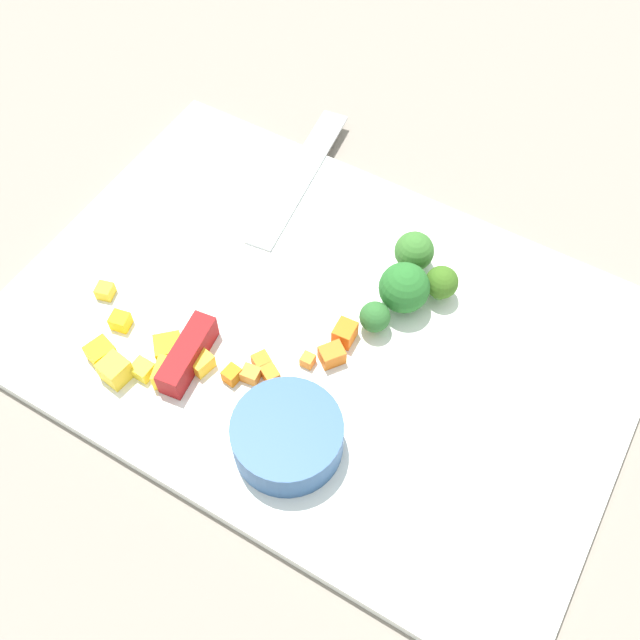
# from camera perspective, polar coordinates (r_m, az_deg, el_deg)

# --- Properties ---
(ground_plane) EXTENTS (4.00, 4.00, 0.00)m
(ground_plane) POSITION_cam_1_polar(r_m,az_deg,el_deg) (0.62, -0.00, -1.12)
(ground_plane) COLOR gray
(cutting_board) EXTENTS (0.51, 0.35, 0.01)m
(cutting_board) POSITION_cam_1_polar(r_m,az_deg,el_deg) (0.61, -0.00, -0.82)
(cutting_board) COLOR white
(cutting_board) RESTS_ON ground_plane
(prep_bowl) EXTENTS (0.08, 0.08, 0.03)m
(prep_bowl) POSITION_cam_1_polar(r_m,az_deg,el_deg) (0.54, -2.55, -9.05)
(prep_bowl) COLOR #2F5486
(prep_bowl) RESTS_ON cutting_board
(chef_knife) EXTENTS (0.07, 0.35, 0.02)m
(chef_knife) POSITION_cam_1_polar(r_m,az_deg,el_deg) (0.62, -7.18, 2.29)
(chef_knife) COLOR silver
(chef_knife) RESTS_ON cutting_board
(carrot_dice_0) EXTENTS (0.02, 0.02, 0.01)m
(carrot_dice_0) POSITION_cam_1_polar(r_m,az_deg,el_deg) (0.58, -3.90, -4.25)
(carrot_dice_0) COLOR orange
(carrot_dice_0) RESTS_ON cutting_board
(carrot_dice_1) EXTENTS (0.02, 0.02, 0.02)m
(carrot_dice_1) POSITION_cam_1_polar(r_m,az_deg,el_deg) (0.58, 0.93, -2.74)
(carrot_dice_1) COLOR orange
(carrot_dice_1) RESTS_ON cutting_board
(carrot_dice_2) EXTENTS (0.02, 0.02, 0.01)m
(carrot_dice_2) POSITION_cam_1_polar(r_m,az_deg,el_deg) (0.58, -4.58, -3.25)
(carrot_dice_2) COLOR orange
(carrot_dice_2) RESTS_ON cutting_board
(carrot_dice_3) EXTENTS (0.02, 0.01, 0.01)m
(carrot_dice_3) POSITION_cam_1_polar(r_m,az_deg,el_deg) (0.58, -5.41, -4.25)
(carrot_dice_3) COLOR orange
(carrot_dice_3) RESTS_ON cutting_board
(carrot_dice_4) EXTENTS (0.01, 0.01, 0.01)m
(carrot_dice_4) POSITION_cam_1_polar(r_m,az_deg,el_deg) (0.58, -6.87, -4.26)
(carrot_dice_4) COLOR orange
(carrot_dice_4) RESTS_ON cutting_board
(carrot_dice_5) EXTENTS (0.01, 0.01, 0.01)m
(carrot_dice_5) POSITION_cam_1_polar(r_m,az_deg,el_deg) (0.58, -0.96, -3.15)
(carrot_dice_5) COLOR orange
(carrot_dice_5) RESTS_ON cutting_board
(carrot_dice_6) EXTENTS (0.02, 0.02, 0.02)m
(carrot_dice_6) POSITION_cam_1_polar(r_m,az_deg,el_deg) (0.59, 2.11, -0.78)
(carrot_dice_6) COLOR orange
(carrot_dice_6) RESTS_ON cutting_board
(pepper_dice_0) EXTENTS (0.02, 0.02, 0.01)m
(pepper_dice_0) POSITION_cam_1_polar(r_m,az_deg,el_deg) (0.62, -15.28, -0.09)
(pepper_dice_0) COLOR yellow
(pepper_dice_0) RESTS_ON cutting_board
(pepper_dice_1) EXTENTS (0.03, 0.03, 0.02)m
(pepper_dice_1) POSITION_cam_1_polar(r_m,az_deg,el_deg) (0.60, -11.70, -2.17)
(pepper_dice_1) COLOR yellow
(pepper_dice_1) RESTS_ON cutting_board
(pepper_dice_2) EXTENTS (0.02, 0.02, 0.01)m
(pepper_dice_2) POSITION_cam_1_polar(r_m,az_deg,el_deg) (0.59, -13.65, -3.79)
(pepper_dice_2) COLOR yellow
(pepper_dice_2) RESTS_ON cutting_board
(pepper_dice_3) EXTENTS (0.02, 0.02, 0.01)m
(pepper_dice_3) POSITION_cam_1_polar(r_m,az_deg,el_deg) (0.65, -16.39, 2.18)
(pepper_dice_3) COLOR yellow
(pepper_dice_3) RESTS_ON cutting_board
(pepper_dice_4) EXTENTS (0.02, 0.02, 0.02)m
(pepper_dice_4) POSITION_cam_1_polar(r_m,az_deg,el_deg) (0.60, -15.66, -3.80)
(pepper_dice_4) COLOR yellow
(pepper_dice_4) RESTS_ON cutting_board
(pepper_dice_5) EXTENTS (0.02, 0.02, 0.01)m
(pepper_dice_5) POSITION_cam_1_polar(r_m,az_deg,el_deg) (0.59, -9.30, -3.25)
(pepper_dice_5) COLOR yellow
(pepper_dice_5) RESTS_ON cutting_board
(pepper_dice_6) EXTENTS (0.02, 0.02, 0.02)m
(pepper_dice_6) POSITION_cam_1_polar(r_m,az_deg,el_deg) (0.61, -16.70, -2.46)
(pepper_dice_6) COLOR yellow
(pepper_dice_6) RESTS_ON cutting_board
(pepper_dice_7) EXTENTS (0.03, 0.03, 0.02)m
(pepper_dice_7) POSITION_cam_1_polar(r_m,az_deg,el_deg) (0.59, -11.75, -4.13)
(pepper_dice_7) COLOR yellow
(pepper_dice_7) RESTS_ON cutting_board
(broccoli_floret_0) EXTENTS (0.04, 0.04, 0.04)m
(broccoli_floret_0) POSITION_cam_1_polar(r_m,az_deg,el_deg) (0.60, 6.58, 2.49)
(broccoli_floret_0) COLOR #89AB5A
(broccoli_floret_0) RESTS_ON cutting_board
(broccoli_floret_1) EXTENTS (0.03, 0.03, 0.04)m
(broccoli_floret_1) POSITION_cam_1_polar(r_m,az_deg,el_deg) (0.63, 7.35, 5.31)
(broccoli_floret_1) COLOR #7FB862
(broccoli_floret_1) RESTS_ON cutting_board
(broccoli_floret_2) EXTENTS (0.03, 0.03, 0.03)m
(broccoli_floret_2) POSITION_cam_1_polar(r_m,az_deg,el_deg) (0.62, 9.45, 2.88)
(broccoli_floret_2) COLOR #82BF59
(broccoli_floret_2) RESTS_ON cutting_board
(broccoli_floret_3) EXTENTS (0.03, 0.03, 0.03)m
(broccoli_floret_3) POSITION_cam_1_polar(r_m,az_deg,el_deg) (0.59, 4.29, 0.22)
(broccoli_floret_3) COLOR #82BE54
(broccoli_floret_3) RESTS_ON cutting_board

